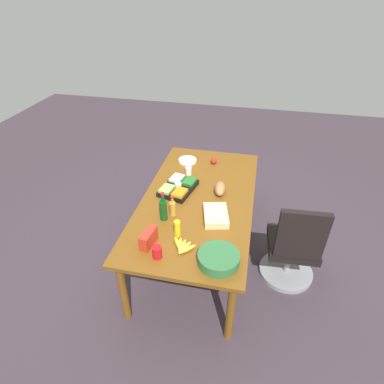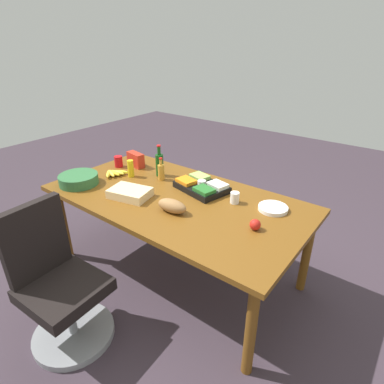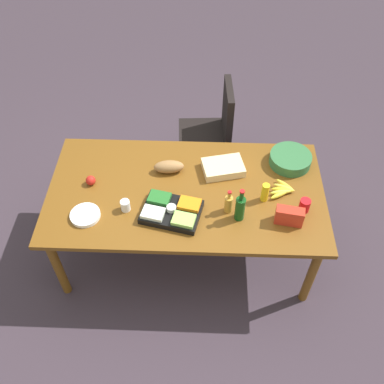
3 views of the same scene
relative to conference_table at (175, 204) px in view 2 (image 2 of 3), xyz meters
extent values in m
plane|color=#3D303A|center=(0.00, 0.00, -0.69)|extent=(10.00, 10.00, 0.00)
cube|color=brown|center=(0.00, 0.00, 0.05)|extent=(2.14, 1.13, 0.04)
cylinder|color=brown|center=(-0.98, -0.47, -0.33)|extent=(0.07, 0.07, 0.72)
cylinder|color=brown|center=(0.98, -0.47, -0.33)|extent=(0.07, 0.07, 0.72)
cylinder|color=brown|center=(-0.98, 0.47, -0.33)|extent=(0.07, 0.07, 0.72)
cylinder|color=brown|center=(0.98, 0.47, -0.33)|extent=(0.07, 0.07, 0.72)
cylinder|color=gray|center=(-0.12, -0.99, -0.67)|extent=(0.56, 0.56, 0.05)
cylinder|color=gray|center=(-0.12, -0.99, -0.45)|extent=(0.06, 0.06, 0.38)
cube|color=black|center=(-0.12, -0.99, -0.26)|extent=(0.51, 0.51, 0.09)
cube|color=black|center=(-0.34, -1.01, 0.05)|extent=(0.09, 0.43, 0.52)
cylinder|color=red|center=(-0.88, 0.16, 0.12)|extent=(0.08, 0.08, 0.11)
cylinder|color=white|center=(0.44, 0.20, 0.11)|extent=(0.08, 0.08, 0.09)
cube|color=beige|center=(-0.29, -0.23, 0.10)|extent=(0.36, 0.29, 0.07)
cylinder|color=gold|center=(-0.32, 0.19, 0.14)|extent=(0.07, 0.07, 0.14)
cylinder|color=gold|center=(-0.32, 0.19, 0.24)|extent=(0.03, 0.03, 0.06)
cylinder|color=red|center=(-0.32, 0.19, 0.27)|extent=(0.04, 0.04, 0.01)
cylinder|color=#114715|center=(-0.40, 0.25, 0.17)|extent=(0.09, 0.09, 0.20)
cylinder|color=#114715|center=(-0.40, 0.25, 0.31)|extent=(0.04, 0.04, 0.08)
cylinder|color=red|center=(-0.40, 0.25, 0.36)|extent=(0.04, 0.04, 0.01)
cylinder|color=#306939|center=(-0.83, -0.33, 0.11)|extent=(0.40, 0.40, 0.09)
sphere|color=red|center=(0.74, -0.05, 0.11)|extent=(0.08, 0.08, 0.08)
cylinder|color=yellow|center=(-0.60, 0.07, 0.15)|extent=(0.07, 0.07, 0.16)
cube|color=black|center=(0.09, 0.24, 0.09)|extent=(0.48, 0.39, 0.05)
cube|color=orange|center=(-0.04, 0.19, 0.13)|extent=(0.18, 0.15, 0.03)
cube|color=#256928|center=(0.19, 0.14, 0.13)|extent=(0.18, 0.15, 0.03)
cube|color=#9ACC5B|center=(0.00, 0.33, 0.13)|extent=(0.18, 0.15, 0.03)
cube|color=silver|center=(0.22, 0.28, 0.13)|extent=(0.18, 0.15, 0.03)
cylinder|color=white|center=(0.09, 0.24, 0.14)|extent=(0.08, 0.08, 0.04)
ellipsoid|color=yellow|center=(-0.77, -0.06, 0.09)|extent=(0.15, 0.14, 0.04)
ellipsoid|color=yellow|center=(-0.75, -0.04, 0.09)|extent=(0.17, 0.10, 0.04)
ellipsoid|color=yellow|center=(-0.74, -0.01, 0.09)|extent=(0.17, 0.05, 0.04)
ellipsoid|color=#DCD243|center=(-0.73, 0.01, 0.09)|extent=(0.17, 0.06, 0.04)
ellipsoid|color=yellow|center=(-0.72, 0.04, 0.09)|extent=(0.16, 0.12, 0.04)
cylinder|color=white|center=(0.73, 0.28, 0.08)|extent=(0.22, 0.22, 0.03)
ellipsoid|color=#9D6F40|center=(0.14, -0.20, 0.12)|extent=(0.25, 0.13, 0.10)
cube|color=red|center=(-0.75, 0.28, 0.14)|extent=(0.21, 0.11, 0.14)
camera|label=1|loc=(-2.57, -0.49, 1.95)|focal=29.24mm
camera|label=2|loc=(1.51, -1.74, 1.24)|focal=29.60mm
camera|label=3|loc=(-0.13, 2.22, 2.59)|focal=40.73mm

